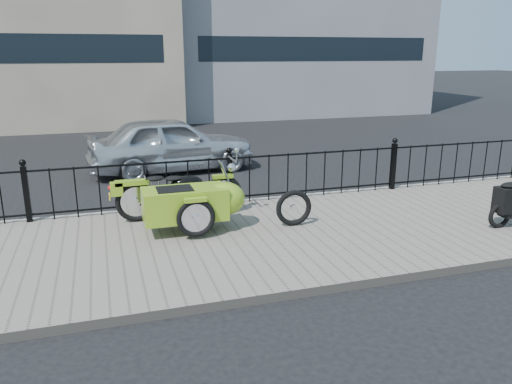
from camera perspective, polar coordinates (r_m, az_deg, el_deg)
name	(u,v)px	position (r m, az deg, el deg)	size (l,w,h in m)	color
ground	(250,232)	(8.32, -0.74, -4.60)	(120.00, 120.00, 0.00)	black
sidewalk	(259,239)	(7.85, 0.31, -5.40)	(30.00, 3.80, 0.12)	slate
curb	(228,204)	(9.62, -3.20, -1.41)	(30.00, 0.10, 0.12)	gray
iron_fence	(230,180)	(9.35, -3.04, 1.44)	(14.11, 0.11, 1.08)	black
motorcycle_sidecar	(194,200)	(8.08, -7.06, -0.91)	(2.28, 1.48, 0.98)	black
spare_tire	(294,208)	(8.20, 4.34, -1.83)	(0.61, 0.61, 0.09)	black
sedan_car	(172,144)	(12.58, -9.62, 5.43)	(1.63, 4.05, 1.38)	silver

